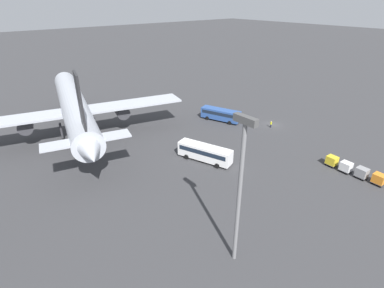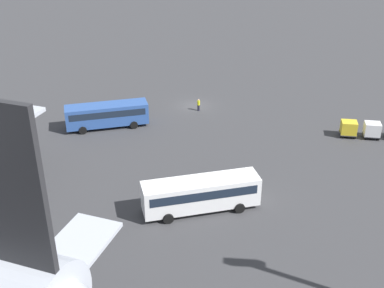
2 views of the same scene
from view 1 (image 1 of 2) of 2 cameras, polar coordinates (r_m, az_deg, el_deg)
ground_plane at (r=80.13m, az=15.04°, el=3.54°), size 600.00×600.00×0.00m
airplane at (r=73.71m, az=-21.54°, el=6.62°), size 56.74×49.18×19.22m
shuttle_bus_near at (r=79.89m, az=5.48°, el=5.73°), size 10.86×6.06×3.14m
shuttle_bus_far at (r=59.63m, az=2.45°, el=-1.53°), size 11.47×6.20×3.28m
worker_person at (r=78.09m, az=14.80°, el=3.66°), size 0.38×0.38×1.74m
cargo_cart_orange at (r=61.88m, az=32.04°, el=-5.63°), size 2.09×1.80×2.06m
cargo_cart_grey at (r=62.41m, az=29.63°, el=-4.74°), size 2.09×1.80×2.06m
cargo_cart_white at (r=63.09m, az=27.27°, el=-3.84°), size 2.09×1.80×2.06m
cargo_cart_yellow at (r=64.14m, az=25.10°, el=-2.87°), size 2.09×1.80×2.06m
light_pole at (r=33.49m, az=9.22°, el=-6.87°), size 2.80×0.70×19.16m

